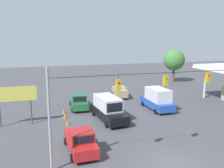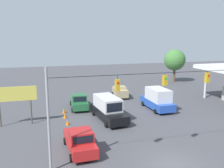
# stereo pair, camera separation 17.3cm
# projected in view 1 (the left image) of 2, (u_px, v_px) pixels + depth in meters

# --- Properties ---
(ground_plane) EXTENTS (140.00, 140.00, 0.00)m
(ground_plane) POSITION_uv_depth(u_px,v_px,m) (172.00, 164.00, 19.72)
(ground_plane) COLOR #47474C
(overhead_signal_span) EXTENTS (18.61, 0.38, 7.83)m
(overhead_signal_span) POSITION_uv_depth(u_px,v_px,m) (164.00, 100.00, 20.36)
(overhead_signal_span) COLOR #939399
(overhead_signal_span) RESTS_ON ground_plane
(pickup_truck_green_withflow_far) EXTENTS (2.58, 5.49, 2.12)m
(pickup_truck_green_withflow_far) POSITION_uv_depth(u_px,v_px,m) (79.00, 102.00, 34.70)
(pickup_truck_green_withflow_far) COLOR #236038
(pickup_truck_green_withflow_far) RESTS_ON ground_plane
(box_truck_blue_oncoming_far) EXTENTS (2.63, 6.22, 2.95)m
(box_truck_blue_oncoming_far) POSITION_uv_depth(u_px,v_px,m) (157.00, 99.00, 34.24)
(box_truck_blue_oncoming_far) COLOR #234CB2
(box_truck_blue_oncoming_far) RESTS_ON ground_plane
(box_truck_black_withflow_mid) EXTENTS (3.08, 7.25, 2.80)m
(box_truck_black_withflow_mid) POSITION_uv_depth(u_px,v_px,m) (108.00, 108.00, 30.01)
(box_truck_black_withflow_mid) COLOR black
(box_truck_black_withflow_mid) RESTS_ON ground_plane
(sedan_tan_oncoming_deep) EXTENTS (2.44, 4.46, 1.83)m
(sedan_tan_oncoming_deep) POSITION_uv_depth(u_px,v_px,m) (120.00, 92.00, 41.16)
(sedan_tan_oncoming_deep) COLOR tan
(sedan_tan_oncoming_deep) RESTS_ON ground_plane
(pickup_truck_red_parked_shoulder) EXTENTS (2.44, 5.43, 2.12)m
(pickup_truck_red_parked_shoulder) POSITION_uv_depth(u_px,v_px,m) (80.00, 141.00, 21.63)
(pickup_truck_red_parked_shoulder) COLOR red
(pickup_truck_red_parked_shoulder) RESTS_ON ground_plane
(traffic_cone_nearest) EXTENTS (0.41, 0.41, 0.65)m
(traffic_cone_nearest) POSITION_uv_depth(u_px,v_px,m) (73.00, 138.00, 23.90)
(traffic_cone_nearest) COLOR orange
(traffic_cone_nearest) RESTS_ON ground_plane
(traffic_cone_second) EXTENTS (0.41, 0.41, 0.65)m
(traffic_cone_second) POSITION_uv_depth(u_px,v_px,m) (72.00, 130.00, 25.86)
(traffic_cone_second) COLOR orange
(traffic_cone_second) RESTS_ON ground_plane
(traffic_cone_third) EXTENTS (0.41, 0.41, 0.65)m
(traffic_cone_third) POSITION_uv_depth(u_px,v_px,m) (68.00, 122.00, 28.28)
(traffic_cone_third) COLOR orange
(traffic_cone_third) RESTS_ON ground_plane
(traffic_cone_fourth) EXTENTS (0.41, 0.41, 0.65)m
(traffic_cone_fourth) POSITION_uv_depth(u_px,v_px,m) (65.00, 116.00, 30.59)
(traffic_cone_fourth) COLOR orange
(traffic_cone_fourth) RESTS_ON ground_plane
(traffic_cone_fifth) EXTENTS (0.41, 0.41, 0.65)m
(traffic_cone_fifth) POSITION_uv_depth(u_px,v_px,m) (64.00, 111.00, 32.67)
(traffic_cone_fifth) COLOR orange
(traffic_cone_fifth) RESTS_ON ground_plane
(roadside_billboard) EXTENTS (4.73, 0.16, 4.43)m
(roadside_billboard) POSITION_uv_depth(u_px,v_px,m) (15.00, 97.00, 27.68)
(roadside_billboard) COLOR #4C473D
(roadside_billboard) RESTS_ON ground_plane
(tree_horizon_left) EXTENTS (4.60, 4.60, 7.19)m
(tree_horizon_left) POSITION_uv_depth(u_px,v_px,m) (174.00, 60.00, 54.31)
(tree_horizon_left) COLOR brown
(tree_horizon_left) RESTS_ON ground_plane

